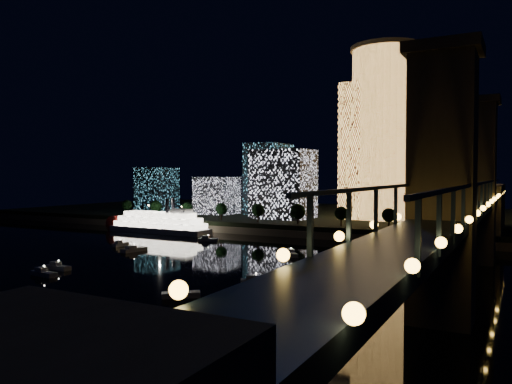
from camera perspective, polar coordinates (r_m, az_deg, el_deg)
ground at (r=140.98m, az=-5.95°, el=-8.99°), size 520.00×520.00×0.00m
far_bank at (r=286.24m, az=12.41°, el=-2.92°), size 420.00×160.00×5.00m
seawall at (r=212.77m, az=6.62°, el=-4.85°), size 420.00×6.00×3.00m
tower_cylindrical at (r=255.57m, az=14.51°, el=6.56°), size 34.00×34.00×84.63m
tower_rectangular at (r=254.38m, az=12.33°, el=4.54°), size 20.94×20.94×66.63m
midrise_blocks at (r=271.81m, az=-1.12°, el=0.84°), size 111.20×46.42×39.08m
truss_bridge at (r=119.24m, az=21.98°, el=-3.24°), size 13.00×266.00×50.00m
riverboat at (r=236.45m, az=-11.43°, el=-3.53°), size 54.82×12.22×16.47m
motorboats at (r=152.25m, az=-5.81°, el=-7.85°), size 96.93×86.03×2.78m
esplanade_trees at (r=229.71m, az=0.32°, el=-2.09°), size 165.43×6.80×8.90m
street_lamps at (r=237.19m, az=0.05°, el=-2.31°), size 132.70×0.70×5.65m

